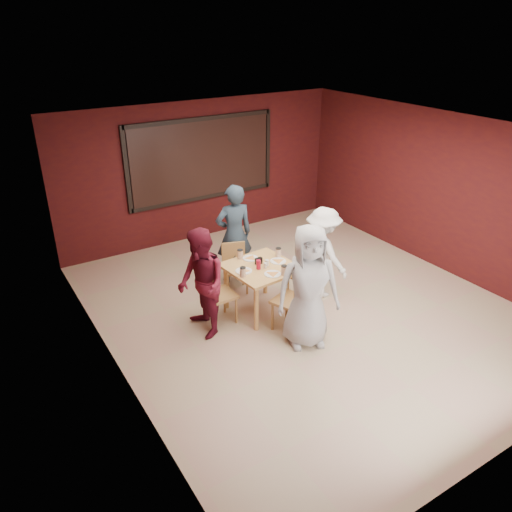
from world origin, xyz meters
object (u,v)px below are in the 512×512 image
chair_left (215,293)px  dining_table (261,272)px  diner_front (308,287)px  diner_left (202,284)px  diner_back (234,234)px  diner_right (323,253)px  chair_back (235,264)px  chair_right (305,272)px  chair_front (296,298)px

chair_left → dining_table: bearing=-4.6°
diner_front → diner_left: size_ratio=1.10×
dining_table → diner_back: 1.11m
dining_table → diner_right: diner_right is taller
chair_back → chair_right: 1.19m
dining_table → chair_back: bearing=90.2°
dining_table → diner_front: 1.08m
chair_right → dining_table: bearing=179.5°
diner_left → diner_right: 2.17m
chair_front → chair_back: chair_front is taller
chair_right → chair_left: bearing=177.5°
chair_right → diner_left: bearing=-178.1°
chair_left → chair_right: (1.63, -0.07, -0.08)m
chair_back → diner_front: 1.93m
diner_back → diner_right: 1.54m
diner_back → diner_right: diner_back is taller
chair_back → diner_front: size_ratio=0.46×
chair_front → chair_back: bearing=94.3°
chair_back → chair_front: bearing=-85.7°
chair_right → diner_back: bearing=123.1°
diner_right → chair_front: bearing=116.1°
dining_table → chair_right: dining_table is taller
chair_right → diner_back: (-0.71, 1.09, 0.44)m
dining_table → chair_right: (0.85, -0.01, -0.24)m
chair_back → diner_left: diner_left is taller
diner_back → diner_right: (0.97, -1.19, -0.11)m
dining_table → diner_left: (-1.05, -0.07, 0.13)m
chair_back → chair_left: size_ratio=0.88×
chair_front → diner_right: 1.21m
chair_back → chair_left: bearing=-135.7°
chair_left → diner_left: size_ratio=0.57×
diner_left → diner_right: (2.16, -0.03, -0.05)m
chair_front → chair_back: (-0.12, 1.57, -0.08)m
chair_front → chair_right: 1.05m
diner_back → chair_back: bearing=71.0°
chair_front → diner_front: (-0.03, -0.31, 0.35)m
chair_front → diner_right: bearing=32.7°
chair_left → diner_back: bearing=47.9°
dining_table → chair_left: bearing=175.4°
diner_left → chair_front: bearing=64.7°
chair_right → diner_front: (-0.77, -1.05, 0.46)m
dining_table → chair_back: 0.85m
diner_front → diner_right: (1.03, 0.95, -0.13)m
chair_left → diner_front: (0.87, -1.12, 0.38)m
chair_front → diner_right: diner_right is taller
chair_front → chair_back: size_ratio=1.18×
chair_right → chair_front: bearing=-135.0°
diner_front → diner_back: bearing=110.3°
chair_left → diner_right: 1.92m
diner_front → chair_left: bearing=149.5°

